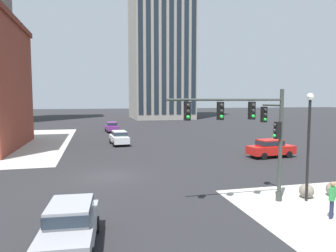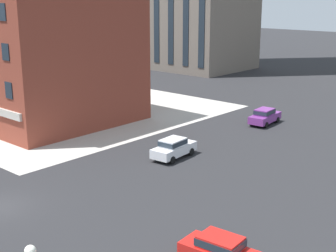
# 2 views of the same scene
# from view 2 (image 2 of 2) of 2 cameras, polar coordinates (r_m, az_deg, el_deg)

# --- Properties ---
(sidewalk_far_corner) EXTENTS (32.00, 32.00, 0.02)m
(sidewalk_far_corner) POSITION_cam_2_polar(r_m,az_deg,el_deg) (60.54, -12.06, 2.00)
(sidewalk_far_corner) COLOR #B7B2A8
(sidewalk_far_corner) RESTS_ON ground
(car_main_northbound_near) EXTENTS (4.53, 2.17, 1.68)m
(car_main_northbound_near) POSITION_cam_2_polar(r_m,az_deg,el_deg) (25.58, 6.28, -14.26)
(car_main_northbound_near) COLOR red
(car_main_northbound_near) RESTS_ON ground
(car_main_southbound_far) EXTENTS (2.17, 4.53, 1.68)m
(car_main_southbound_far) POSITION_cam_2_polar(r_m,az_deg,el_deg) (41.29, 0.65, -2.50)
(car_main_southbound_far) COLOR silver
(car_main_southbound_far) RESTS_ON ground
(car_parked_curb) EXTENTS (2.16, 4.53, 1.68)m
(car_parked_curb) POSITION_cam_2_polar(r_m,az_deg,el_deg) (52.89, 11.20, 1.17)
(car_parked_curb) COLOR #7A3389
(car_parked_curb) RESTS_ON ground
(storefront_block_near_corner) EXTENTS (23.90, 16.17, 14.22)m
(storefront_block_near_corner) POSITION_cam_2_polar(r_m,az_deg,el_deg) (57.66, -16.20, 8.27)
(storefront_block_near_corner) COLOR brown
(storefront_block_near_corner) RESTS_ON ground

